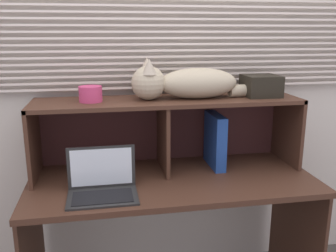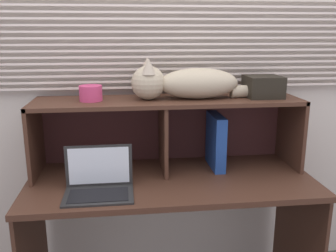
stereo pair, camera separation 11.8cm
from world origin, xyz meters
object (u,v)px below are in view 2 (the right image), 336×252
at_px(binder_upright, 216,141).
at_px(storage_box, 263,87).
at_px(laptop, 99,184).
at_px(cat, 185,83).
at_px(book_stack, 108,168).
at_px(small_basket, 91,93).

height_order(binder_upright, storage_box, storage_box).
relative_size(laptop, binder_upright, 1.07).
height_order(cat, binder_upright, cat).
distance_m(binder_upright, book_stack, 0.63).
bearing_deg(binder_upright, storage_box, 0.00).
bearing_deg(small_basket, cat, 0.00).
bearing_deg(cat, storage_box, 0.00).
height_order(cat, storage_box, cat).
height_order(book_stack, small_basket, small_basket).
bearing_deg(storage_box, binder_upright, 180.00).
relative_size(cat, small_basket, 6.44).
distance_m(cat, book_stack, 0.64).
xyz_separation_m(cat, book_stack, (-0.43, 0.01, -0.48)).
distance_m(binder_upright, small_basket, 0.75).
distance_m(laptop, book_stack, 0.30).
xyz_separation_m(binder_upright, storage_box, (0.26, 0.00, 0.31)).
distance_m(small_basket, storage_box, 0.95).
xyz_separation_m(book_stack, storage_box, (0.88, -0.01, 0.45)).
bearing_deg(storage_box, small_basket, 180.00).
xyz_separation_m(laptop, storage_box, (0.91, 0.29, 0.42)).
bearing_deg(binder_upright, small_basket, 180.00).
bearing_deg(binder_upright, laptop, -156.19).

